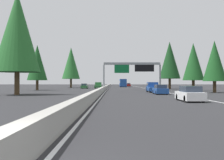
{
  "coord_description": "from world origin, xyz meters",
  "views": [
    {
      "loc": [
        -4.5,
        -1.81,
        1.83
      ],
      "look_at": [
        65.66,
        -1.42,
        2.47
      ],
      "focal_mm": 40.47,
      "sensor_mm": 36.0,
      "label": 1
    }
  ],
  "objects_px": {
    "conifer_left_near": "(37,63)",
    "conifer_left_mid": "(71,63)",
    "oncoming_far": "(84,86)",
    "conifer_right_near": "(214,61)",
    "sedan_near_center": "(190,94)",
    "oncoming_near": "(98,85)",
    "sign_gantry_overhead": "(133,68)",
    "sedan_far_center": "(129,85)",
    "conifer_right_far": "(170,60)",
    "conifer_right_mid": "(193,62)",
    "conifer_left_foreground": "(17,32)",
    "sedan_near_right": "(160,90)",
    "bus_mid_center": "(123,83)",
    "pickup_mid_left": "(153,87)"
  },
  "relations": [
    {
      "from": "conifer_left_mid",
      "to": "oncoming_near",
      "type": "bearing_deg",
      "value": -131.77
    },
    {
      "from": "bus_mid_center",
      "to": "conifer_right_near",
      "type": "xyz_separation_m",
      "value": [
        -56.43,
        -14.17,
        3.91
      ]
    },
    {
      "from": "oncoming_far",
      "to": "conifer_left_foreground",
      "type": "height_order",
      "value": "conifer_left_foreground"
    },
    {
      "from": "conifer_right_near",
      "to": "conifer_left_foreground",
      "type": "height_order",
      "value": "conifer_left_foreground"
    },
    {
      "from": "conifer_left_mid",
      "to": "conifer_right_far",
      "type": "bearing_deg",
      "value": -119.65
    },
    {
      "from": "sedan_near_right",
      "to": "conifer_right_mid",
      "type": "relative_size",
      "value": 0.43
    },
    {
      "from": "conifer_left_mid",
      "to": "bus_mid_center",
      "type": "bearing_deg",
      "value": -49.22
    },
    {
      "from": "conifer_left_near",
      "to": "conifer_right_mid",
      "type": "bearing_deg",
      "value": -97.35
    },
    {
      "from": "conifer_right_mid",
      "to": "conifer_left_foreground",
      "type": "height_order",
      "value": "conifer_left_foreground"
    },
    {
      "from": "sedan_near_right",
      "to": "conifer_right_near",
      "type": "xyz_separation_m",
      "value": [
        5.98,
        -10.76,
        4.94
      ]
    },
    {
      "from": "bus_mid_center",
      "to": "sedan_far_center",
      "type": "height_order",
      "value": "bus_mid_center"
    },
    {
      "from": "conifer_right_near",
      "to": "conifer_left_mid",
      "type": "xyz_separation_m",
      "value": [
        40.69,
        32.41,
        2.73
      ]
    },
    {
      "from": "sedan_near_right",
      "to": "conifer_left_mid",
      "type": "distance_m",
      "value": 52.02
    },
    {
      "from": "sedan_near_center",
      "to": "sedan_far_center",
      "type": "height_order",
      "value": "same"
    },
    {
      "from": "sedan_far_center",
      "to": "oncoming_far",
      "type": "xyz_separation_m",
      "value": [
        -42.5,
        15.44,
        0.0
      ]
    },
    {
      "from": "sedan_far_center",
      "to": "oncoming_near",
      "type": "height_order",
      "value": "oncoming_near"
    },
    {
      "from": "sedan_near_right",
      "to": "pickup_mid_left",
      "type": "relative_size",
      "value": 0.79
    },
    {
      "from": "oncoming_far",
      "to": "pickup_mid_left",
      "type": "bearing_deg",
      "value": 30.64
    },
    {
      "from": "sign_gantry_overhead",
      "to": "conifer_right_far",
      "type": "height_order",
      "value": "conifer_right_far"
    },
    {
      "from": "oncoming_near",
      "to": "conifer_left_foreground",
      "type": "height_order",
      "value": "conifer_left_foreground"
    },
    {
      "from": "pickup_mid_left",
      "to": "conifer_left_mid",
      "type": "bearing_deg",
      "value": 29.45
    },
    {
      "from": "pickup_mid_left",
      "to": "conifer_left_foreground",
      "type": "distance_m",
      "value": 25.19
    },
    {
      "from": "conifer_left_near",
      "to": "conifer_left_mid",
      "type": "bearing_deg",
      "value": -7.18
    },
    {
      "from": "sedan_near_right",
      "to": "bus_mid_center",
      "type": "bearing_deg",
      "value": 3.12
    },
    {
      "from": "oncoming_near",
      "to": "conifer_left_foreground",
      "type": "distance_m",
      "value": 41.85
    },
    {
      "from": "sedan_far_center",
      "to": "conifer_right_mid",
      "type": "height_order",
      "value": "conifer_right_mid"
    },
    {
      "from": "sedan_far_center",
      "to": "oncoming_near",
      "type": "relative_size",
      "value": 0.79
    },
    {
      "from": "sign_gantry_overhead",
      "to": "conifer_right_far",
      "type": "bearing_deg",
      "value": -39.21
    },
    {
      "from": "sedan_near_right",
      "to": "sedan_far_center",
      "type": "height_order",
      "value": "same"
    },
    {
      "from": "sedan_near_center",
      "to": "oncoming_near",
      "type": "xyz_separation_m",
      "value": [
        52.36,
        12.01,
        0.23
      ]
    },
    {
      "from": "conifer_right_near",
      "to": "conifer_left_mid",
      "type": "bearing_deg",
      "value": 38.54
    },
    {
      "from": "pickup_mid_left",
      "to": "oncoming_near",
      "type": "xyz_separation_m",
      "value": [
        29.84,
        11.99,
        0.0
      ]
    },
    {
      "from": "oncoming_far",
      "to": "conifer_right_near",
      "type": "relative_size",
      "value": 0.47
    },
    {
      "from": "conifer_left_mid",
      "to": "sedan_near_right",
      "type": "bearing_deg",
      "value": -155.11
    },
    {
      "from": "sign_gantry_overhead",
      "to": "sedan_far_center",
      "type": "height_order",
      "value": "sign_gantry_overhead"
    },
    {
      "from": "sedan_near_center",
      "to": "sedan_near_right",
      "type": "distance_m",
      "value": 14.45
    },
    {
      "from": "conifer_right_mid",
      "to": "sedan_near_center",
      "type": "bearing_deg",
      "value": 161.79
    },
    {
      "from": "sedan_near_center",
      "to": "bus_mid_center",
      "type": "distance_m",
      "value": 76.94
    },
    {
      "from": "sign_gantry_overhead",
      "to": "oncoming_near",
      "type": "xyz_separation_m",
      "value": [
        21.78,
        8.85,
        -4.0
      ]
    },
    {
      "from": "sign_gantry_overhead",
      "to": "pickup_mid_left",
      "type": "height_order",
      "value": "sign_gantry_overhead"
    },
    {
      "from": "sign_gantry_overhead",
      "to": "pickup_mid_left",
      "type": "relative_size",
      "value": 2.26
    },
    {
      "from": "sedan_near_center",
      "to": "sedan_near_right",
      "type": "height_order",
      "value": "same"
    },
    {
      "from": "sign_gantry_overhead",
      "to": "oncoming_far",
      "type": "distance_m",
      "value": 22.98
    },
    {
      "from": "oncoming_far",
      "to": "conifer_right_far",
      "type": "bearing_deg",
      "value": 77.96
    },
    {
      "from": "conifer_left_foreground",
      "to": "conifer_left_near",
      "type": "distance_m",
      "value": 22.31
    },
    {
      "from": "sedan_near_right",
      "to": "oncoming_far",
      "type": "xyz_separation_m",
      "value": [
        34.81,
        15.7,
        0.0
      ]
    },
    {
      "from": "sign_gantry_overhead",
      "to": "oncoming_far",
      "type": "height_order",
      "value": "sign_gantry_overhead"
    },
    {
      "from": "pickup_mid_left",
      "to": "conifer_right_mid",
      "type": "bearing_deg",
      "value": -53.51
    },
    {
      "from": "bus_mid_center",
      "to": "conifer_right_far",
      "type": "height_order",
      "value": "conifer_right_far"
    },
    {
      "from": "sedan_far_center",
      "to": "conifer_left_foreground",
      "type": "distance_m",
      "value": 82.5
    }
  ]
}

